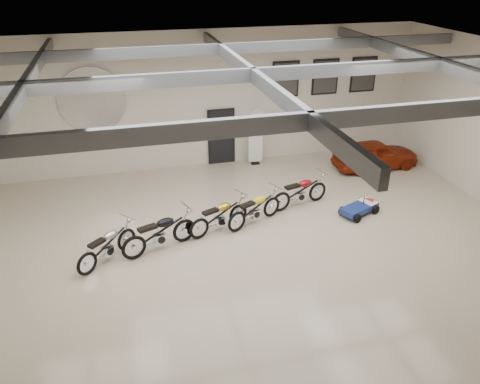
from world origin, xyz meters
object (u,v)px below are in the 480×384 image
object	(u,v)px
motorcycle_silver	(107,245)
banner_stand	(256,140)
motorcycle_black	(159,232)
go_kart	(362,205)
motorcycle_yellow	(255,208)
motorcycle_red	(300,191)
vintage_car	(375,154)
motorcycle_gold	(219,215)

from	to	relation	value
motorcycle_silver	banner_stand	bearing A→B (deg)	1.31
motorcycle_black	go_kart	size ratio (longest dim) A/B	1.38
banner_stand	go_kart	world-z (taller)	banner_stand
motorcycle_yellow	motorcycle_red	world-z (taller)	motorcycle_red
go_kart	vintage_car	size ratio (longest dim) A/B	0.49
go_kart	vintage_car	world-z (taller)	vintage_car
motorcycle_red	go_kart	size ratio (longest dim) A/B	1.30
motorcycle_silver	vintage_car	xyz separation A→B (m)	(9.84, 3.74, 0.05)
motorcycle_black	go_kart	xyz separation A→B (m)	(6.33, 0.48, -0.28)
motorcycle_black	motorcycle_gold	distance (m)	1.87
motorcycle_silver	motorcycle_black	bearing A→B (deg)	-33.85
go_kart	motorcycle_gold	bearing A→B (deg)	155.14
motorcycle_black	vintage_car	xyz separation A→B (m)	(8.45, 3.54, -0.01)
motorcycle_silver	motorcycle_yellow	world-z (taller)	motorcycle_yellow
motorcycle_red	vintage_car	bearing A→B (deg)	14.13
motorcycle_yellow	motorcycle_red	size ratio (longest dim) A/B	0.98
motorcycle_gold	go_kart	size ratio (longest dim) A/B	1.27
motorcycle_yellow	go_kart	world-z (taller)	motorcycle_yellow
motorcycle_black	motorcycle_red	xyz separation A→B (m)	(4.60, 1.41, -0.03)
motorcycle_yellow	go_kart	xyz separation A→B (m)	(3.43, -0.22, -0.23)
banner_stand	motorcycle_red	size ratio (longest dim) A/B	0.98
motorcycle_silver	vintage_car	distance (m)	10.52
motorcycle_black	go_kart	distance (m)	6.35
motorcycle_black	motorcycle_red	world-z (taller)	motorcycle_black
motorcycle_black	motorcycle_yellow	world-z (taller)	motorcycle_black
banner_stand	go_kart	xyz separation A→B (m)	(2.14, -4.56, -0.71)
go_kart	vintage_car	xyz separation A→B (m)	(2.12, 3.06, 0.26)
motorcycle_silver	motorcycle_yellow	bearing A→B (deg)	-30.09
banner_stand	motorcycle_red	world-z (taller)	banner_stand
banner_stand	motorcycle_yellow	bearing A→B (deg)	-105.07
banner_stand	motorcycle_black	distance (m)	6.56
motorcycle_gold	motorcycle_yellow	xyz separation A→B (m)	(1.11, 0.13, 0.00)
banner_stand	motorcycle_gold	xyz separation A→B (m)	(-2.40, -4.47, -0.48)
motorcycle_red	vintage_car	xyz separation A→B (m)	(3.85, 2.13, 0.02)
motorcycle_silver	vintage_car	bearing A→B (deg)	-21.13
vintage_car	motorcycle_yellow	bearing A→B (deg)	115.42
motorcycle_gold	go_kart	bearing A→B (deg)	-23.99
motorcycle_gold	banner_stand	bearing A→B (deg)	38.90
banner_stand	motorcycle_black	size ratio (longest dim) A/B	0.93
motorcycle_silver	motorcycle_black	size ratio (longest dim) A/B	0.90
motorcycle_silver	motorcycle_gold	size ratio (longest dim) A/B	0.98
motorcycle_red	go_kart	xyz separation A→B (m)	(1.72, -0.94, -0.25)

